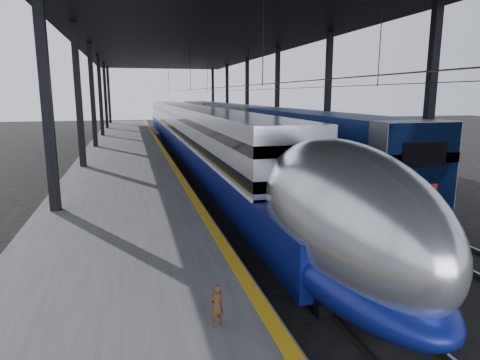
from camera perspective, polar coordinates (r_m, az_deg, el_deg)
name	(u,v)px	position (r m, az deg, el deg)	size (l,w,h in m)	color
ground	(246,274)	(12.66, 0.83, -12.47)	(160.00, 160.00, 0.00)	black
platform	(125,161)	(31.52, -15.06, 2.52)	(6.00, 80.00, 1.00)	#4C4C4F
yellow_strip	(165,152)	(31.53, -10.01, 3.67)	(0.30, 80.00, 0.01)	gold
rails	(234,162)	(32.47, -0.76, 2.41)	(6.52, 80.00, 0.16)	slate
canopy	(198,37)	(31.82, -5.61, 18.51)	(18.00, 75.00, 9.47)	black
tgv_train	(190,132)	(37.50, -6.64, 6.41)	(2.90, 65.20, 4.16)	silver
second_train	(237,126)	(41.57, -0.36, 7.19)	(3.03, 56.05, 4.17)	navy
child	(216,306)	(7.98, -3.17, -16.39)	(0.29, 0.19, 0.80)	#442816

